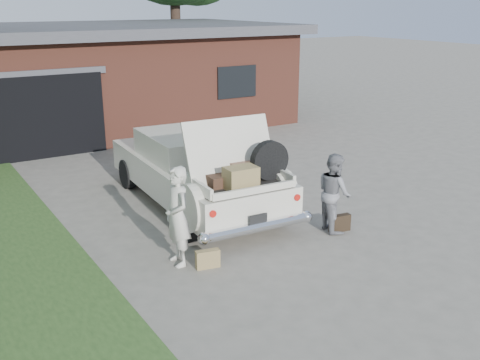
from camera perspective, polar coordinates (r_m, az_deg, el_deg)
ground at (r=9.55m, az=1.93°, el=-7.23°), size 90.00×90.00×0.00m
house at (r=19.68m, az=-14.78°, el=10.26°), size 12.80×7.80×3.30m
sedan at (r=11.45m, az=-4.53°, el=1.04°), size 2.26×5.22×2.06m
woman_left at (r=8.86m, az=-6.37°, el=-3.70°), size 0.42×0.61×1.62m
woman_right at (r=10.30m, az=9.53°, el=-1.25°), size 0.70×0.81×1.45m
suitcase_left at (r=8.95m, az=-3.30°, el=-8.02°), size 0.40×0.20×0.30m
suitcase_right at (r=10.45m, az=10.10°, el=-4.33°), size 0.42×0.18×0.31m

